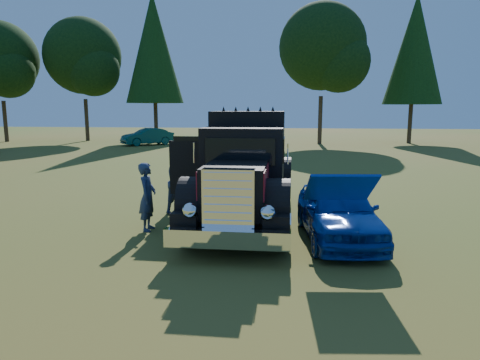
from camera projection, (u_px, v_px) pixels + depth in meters
name	position (u px, v px, depth m)	size (l,w,h in m)	color
ground	(220.00, 259.00, 8.85)	(120.00, 120.00, 0.00)	#385F1B
treeline	(216.00, 48.00, 34.54)	(72.10, 24.04, 13.84)	#2D2116
diamond_t_truck	(244.00, 176.00, 11.52)	(3.38, 7.16, 3.00)	black
hotrod_coupe	(338.00, 211.00, 10.10)	(2.03, 4.31, 1.89)	#0717A9
spectator_near	(148.00, 197.00, 10.82)	(0.63, 0.42, 1.74)	navy
spectator_far	(179.00, 182.00, 12.65)	(0.90, 0.70, 1.86)	#202A4B
distant_teal_car	(148.00, 137.00, 36.27)	(1.51, 4.33, 1.43)	#093A39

